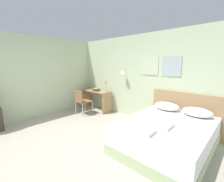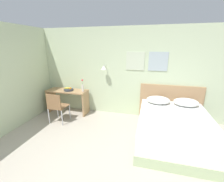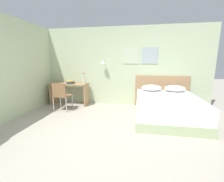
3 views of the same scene
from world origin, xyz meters
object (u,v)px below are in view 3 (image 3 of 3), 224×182
Objects in this scene: pillow_right at (175,88)px; desk_chair at (61,94)px; bed at (166,107)px; pillow_left at (151,88)px; desk at (69,90)px; flower_vase at (84,80)px; folded_towel_mid_bed at (169,103)px; headboard at (161,91)px; fruit_bowl at (71,82)px; folded_towel_near_foot at (172,99)px.

pillow_right is 3.51m from desk_chair.
desk_chair is at bearing 178.87° from bed.
pillow_left reaches higher than desk.
pillow_left is 2.27m from flower_vase.
folded_towel_mid_bed is 3.43m from desk.
headboard reaches higher than desk.
desk_chair reaches higher than folded_towel_mid_bed.
pillow_left reaches higher than folded_towel_mid_bed.
desk_chair reaches higher than fruit_bowl.
pillow_left is 1.00× the size of pillow_right.
fruit_bowl is (-3.08, -0.32, 0.27)m from headboard.
folded_towel_near_foot is 1.11× the size of fruit_bowl.
flower_vase is (-2.61, 0.78, 0.61)m from bed.
folded_towel_near_foot is 0.26× the size of desk.
headboard is (0.00, 1.07, 0.23)m from bed.
bed is 0.93m from pillow_left.
desk is (-3.06, 1.54, -0.08)m from folded_towel_mid_bed.
flower_vase reaches higher than desk_chair.
pillow_left is 1.16m from folded_towel_near_foot.
folded_towel_near_foot is 3.16m from desk_chair.
desk is (-3.51, 0.01, -0.15)m from pillow_right.
folded_towel_mid_bed is at bearing -15.37° from desk_chair.
fruit_bowl is 0.78× the size of flower_vase.
pillow_right is at bearing -0.30° from flower_vase.
pillow_left is at bearing 14.52° from desk_chair.
folded_towel_near_foot is (0.06, -0.31, 0.33)m from bed.
desk_chair is (-2.99, 0.82, -0.10)m from folded_towel_mid_bed.
desk reaches higher than bed.
folded_towel_mid_bed is 1.13× the size of fruit_bowl.
headboard is at bearing 90.00° from bed.
desk_chair is (-3.08, 0.06, 0.23)m from bed.
fruit_bowl is (-2.99, 1.51, 0.18)m from folded_towel_mid_bed.
desk_chair is at bearing -123.29° from flower_vase.
folded_towel_mid_bed is 0.38× the size of desk_chair.
folded_towel_mid_bed is 2.97m from flower_vase.
folded_towel_mid_bed is at bearing -26.68° from desk.
pillow_left is 1.87× the size of folded_towel_mid_bed.
desk is at bearing 153.32° from folded_towel_mid_bed.
headboard reaches higher than folded_towel_mid_bed.
flower_vase reaches higher than bed.
desk_chair is 0.94m from flower_vase.
folded_towel_near_foot is (0.06, -1.38, 0.10)m from headboard.
pillow_right is at bearing -0.14° from desk.
desk is 0.65m from flower_vase.
bed is 5.43× the size of flower_vase.
bed is 3.31× the size of pillow_left.
pillow_left is at bearing 110.81° from folded_towel_near_foot.
pillow_left is 0.71m from pillow_right.
folded_towel_near_foot is 0.38× the size of desk_chair.
pillow_left is 1.64× the size of flower_vase.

